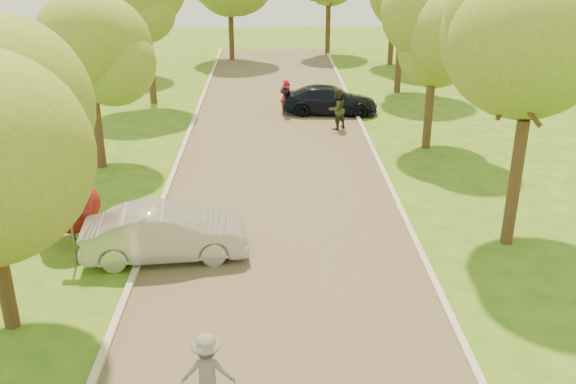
{
  "coord_description": "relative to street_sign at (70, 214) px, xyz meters",
  "views": [
    {
      "loc": [
        -0.27,
        -12.11,
        8.83
      ],
      "look_at": [
        0.23,
        6.03,
        1.3
      ],
      "focal_mm": 40.0,
      "sensor_mm": 36.0,
      "label": 1
    }
  ],
  "objects": [
    {
      "name": "road",
      "position": [
        5.8,
        4.0,
        -1.56
      ],
      "size": [
        8.0,
        60.0,
        0.01
      ],
      "primitive_type": "cube",
      "color": "#4C4438",
      "rests_on": "ground"
    },
    {
      "name": "person_striped",
      "position": [
        6.28,
        15.83,
        -0.71
      ],
      "size": [
        0.7,
        0.54,
        1.71
      ],
      "primitive_type": "imported",
      "rotation": [
        0.0,
        0.0,
        3.37
      ],
      "color": "red",
      "rests_on": "ground"
    },
    {
      "name": "tree_r_mida",
      "position": [
        12.82,
        1.0,
        3.97
      ],
      "size": [
        5.13,
        5.0,
        7.95
      ],
      "color": "#382619",
      "rests_on": "ground"
    },
    {
      "name": "ground",
      "position": [
        5.8,
        -4.0,
        -1.56
      ],
      "size": [
        100.0,
        100.0,
        0.0
      ],
      "primitive_type": "plane",
      "color": "#2D6117",
      "rests_on": "ground"
    },
    {
      "name": "curb_right",
      "position": [
        9.85,
        4.0,
        -1.5
      ],
      "size": [
        0.18,
        60.0,
        0.12
      ],
      "primitive_type": "cube",
      "color": "#B2AD9E",
      "rests_on": "ground"
    },
    {
      "name": "red_shrub",
      "position": [
        -0.5,
        1.5,
        -0.47
      ],
      "size": [
        1.7,
        1.7,
        1.95
      ],
      "color": "#382619",
      "rests_on": "ground"
    },
    {
      "name": "skateboarder",
      "position": [
        4.26,
        -6.02,
        -0.64
      ],
      "size": [
        1.07,
        0.63,
        1.63
      ],
      "primitive_type": "imported",
      "rotation": [
        0.0,
        0.0,
        3.11
      ],
      "color": "slate",
      "rests_on": "longboard"
    },
    {
      "name": "tree_r_midb",
      "position": [
        12.4,
        10.0,
        3.32
      ],
      "size": [
        4.51,
        4.4,
        7.01
      ],
      "color": "#382619",
      "rests_on": "ground"
    },
    {
      "name": "dark_sedan",
      "position": [
        8.52,
        15.59,
        -0.87
      ],
      "size": [
        4.96,
        2.37,
        1.4
      ],
      "primitive_type": "imported",
      "rotation": [
        0.0,
        0.0,
        1.48
      ],
      "color": "black",
      "rests_on": "ground"
    },
    {
      "name": "street_sign",
      "position": [
        0.0,
        0.0,
        0.0
      ],
      "size": [
        0.55,
        0.06,
        2.17
      ],
      "color": "#59595E",
      "rests_on": "ground"
    },
    {
      "name": "tree_l_midb",
      "position": [
        -1.01,
        8.0,
        3.02
      ],
      "size": [
        4.3,
        4.2,
        6.62
      ],
      "color": "#382619",
      "rests_on": "ground"
    },
    {
      "name": "silver_sedan",
      "position": [
        2.5,
        0.36,
        -0.8
      ],
      "size": [
        4.79,
        2.12,
        1.53
      ],
      "primitive_type": "imported",
      "rotation": [
        0.0,
        0.0,
        1.68
      ],
      "color": "#A9A9AE",
      "rests_on": "ground"
    },
    {
      "name": "person_olive",
      "position": [
        8.6,
        12.84,
        -0.6
      ],
      "size": [
        1.18,
        1.15,
        1.92
      ],
      "primitive_type": "imported",
      "rotation": [
        0.0,
        0.0,
        3.82
      ],
      "color": "#2B2F1C",
      "rests_on": "ground"
    },
    {
      "name": "curb_left",
      "position": [
        1.75,
        4.0,
        -1.5
      ],
      "size": [
        0.18,
        60.0,
        0.12
      ],
      "primitive_type": "cube",
      "color": "#B2AD9E",
      "rests_on": "ground"
    }
  ]
}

